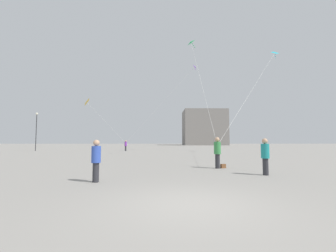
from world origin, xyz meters
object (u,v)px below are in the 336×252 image
object	(u,v)px
person_in_purple	(126,145)
kite_violet_diamond	(193,68)
person_in_blue	(96,159)
person_in_green	(217,151)
lamppost_east	(36,126)
kite_cyan_delta	(274,55)
building_left_hall	(204,128)
handbag_beside_flyer	(223,166)
person_in_teal	(265,155)
kite_amber_delta	(87,102)
kite_emerald_diamond	(191,43)

from	to	relation	value
person_in_purple	kite_violet_diamond	xyz separation A→B (m)	(11.07, 0.09, 12.75)
person_in_blue	person_in_purple	world-z (taller)	person_in_purple
person_in_green	person_in_purple	distance (m)	25.37
person_in_blue	lamppost_east	size ratio (longest dim) A/B	0.26
kite_cyan_delta	building_left_hall	world-z (taller)	building_left_hall
person_in_blue	kite_violet_diamond	xyz separation A→B (m)	(7.65, 28.05, 12.82)
person_in_blue	handbag_beside_flyer	size ratio (longest dim) A/B	5.06
person_in_teal	lamppost_east	xyz separation A→B (m)	(-25.64, 27.30, 3.17)
person_in_teal	handbag_beside_flyer	bearing A→B (deg)	-52.03
person_in_purple	building_left_hall	size ratio (longest dim) A/B	0.10
lamppost_east	handbag_beside_flyer	xyz separation A→B (m)	(24.41, -24.53, -3.98)
kite_cyan_delta	handbag_beside_flyer	xyz separation A→B (m)	(-11.40, -16.17, -13.03)
person_in_teal	kite_violet_diamond	distance (m)	29.36
person_in_green	lamppost_east	distance (m)	34.57
building_left_hall	kite_amber_delta	bearing A→B (deg)	-117.90
person_in_green	person_in_purple	world-z (taller)	person_in_green
kite_amber_delta	building_left_hall	world-z (taller)	building_left_hall
lamppost_east	person_in_teal	bearing A→B (deg)	-46.80
kite_emerald_diamond	kite_cyan_delta	size ratio (longest dim) A/B	0.68
person_in_purple	kite_violet_diamond	bearing A→B (deg)	-93.59
person_in_green	lamppost_east	bearing A→B (deg)	82.91
building_left_hall	lamppost_east	distance (m)	70.23
person_in_purple	kite_violet_diamond	size ratio (longest dim) A/B	0.13
kite_emerald_diamond	kite_violet_diamond	xyz separation A→B (m)	(1.93, 12.46, 1.24)
person_in_green	kite_amber_delta	bearing A→B (deg)	70.97
person_in_teal	building_left_hall	xyz separation A→B (m)	(12.93, 85.91, 6.44)
kite_emerald_diamond	building_left_hall	bearing A→B (deg)	78.59
person_in_green	person_in_teal	xyz separation A→B (m)	(1.58, -2.68, -0.06)
kite_violet_diamond	kite_cyan_delta	xyz separation A→B (m)	(9.84, -7.48, -0.56)
kite_violet_diamond	building_left_hall	bearing A→B (deg)	78.05
kite_amber_delta	kite_cyan_delta	xyz separation A→B (m)	(27.87, -9.13, 4.90)
lamppost_east	handbag_beside_flyer	bearing A→B (deg)	-45.13
person_in_purple	lamppost_east	world-z (taller)	lamppost_east
kite_amber_delta	kite_cyan_delta	distance (m)	29.73
person_in_teal	person_in_blue	size ratio (longest dim) A/B	1.05
person_in_green	kite_emerald_diamond	xyz separation A→B (m)	(-0.02, 11.29, 11.49)
kite_emerald_diamond	lamppost_east	bearing A→B (deg)	150.99
person_in_purple	kite_emerald_diamond	world-z (taller)	kite_emerald_diamond
person_in_blue	kite_amber_delta	size ratio (longest dim) A/B	0.21
person_in_teal	person_in_purple	world-z (taller)	person_in_purple
kite_emerald_diamond	kite_cyan_delta	world-z (taller)	kite_cyan_delta
person_in_green	lamppost_east	xyz separation A→B (m)	(-24.06, 24.63, 3.11)
kite_cyan_delta	kite_emerald_diamond	bearing A→B (deg)	-157.06
kite_emerald_diamond	person_in_green	bearing A→B (deg)	-89.92
person_in_blue	lamppost_east	xyz separation A→B (m)	(-18.33, 28.93, 3.21)
kite_amber_delta	kite_violet_diamond	world-z (taller)	kite_violet_diamond
lamppost_east	kite_cyan_delta	bearing A→B (deg)	-13.13
person_in_blue	kite_cyan_delta	xyz separation A→B (m)	(17.49, 20.57, 12.26)
person_in_green	person_in_purple	xyz separation A→B (m)	(-9.16, 23.66, -0.03)
person_in_purple	person_in_teal	bearing A→B (deg)	-161.86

